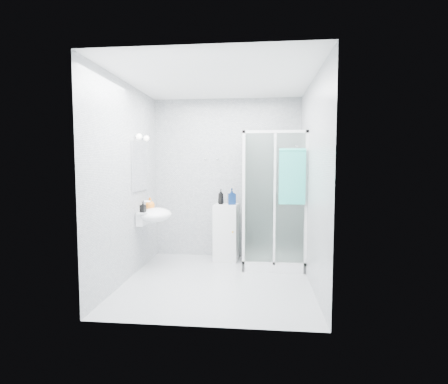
# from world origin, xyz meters

# --- Properties ---
(room) EXTENTS (2.40, 2.60, 2.60)m
(room) POSITION_xyz_m (0.00, 0.00, 1.30)
(room) COLOR #B9BEC0
(room) RESTS_ON ground
(shower_enclosure) EXTENTS (0.90, 0.95, 2.00)m
(shower_enclosure) POSITION_xyz_m (0.67, 0.77, 0.45)
(shower_enclosure) COLOR white
(shower_enclosure) RESTS_ON ground
(wall_basin) EXTENTS (0.46, 0.56, 0.35)m
(wall_basin) POSITION_xyz_m (-0.99, 0.45, 0.80)
(wall_basin) COLOR white
(wall_basin) RESTS_ON ground
(mirror) EXTENTS (0.02, 0.60, 0.70)m
(mirror) POSITION_xyz_m (-1.19, 0.45, 1.50)
(mirror) COLOR white
(mirror) RESTS_ON room
(vanity_lights) EXTENTS (0.10, 0.40, 0.08)m
(vanity_lights) POSITION_xyz_m (-1.14, 0.45, 1.92)
(vanity_lights) COLOR silver
(vanity_lights) RESTS_ON room
(wall_hooks) EXTENTS (0.23, 0.06, 0.03)m
(wall_hooks) POSITION_xyz_m (-0.25, 1.26, 1.62)
(wall_hooks) COLOR silver
(wall_hooks) RESTS_ON room
(storage_cabinet) EXTENTS (0.40, 0.41, 0.90)m
(storage_cabinet) POSITION_xyz_m (0.02, 1.02, 0.45)
(storage_cabinet) COLOR white
(storage_cabinet) RESTS_ON ground
(hand_towel) EXTENTS (0.36, 0.05, 0.76)m
(hand_towel) POSITION_xyz_m (0.98, 0.37, 1.39)
(hand_towel) COLOR #2EB1A0
(hand_towel) RESTS_ON shower_enclosure
(shampoo_bottle_a) EXTENTS (0.11, 0.11, 0.24)m
(shampoo_bottle_a) POSITION_xyz_m (-0.07, 1.03, 1.02)
(shampoo_bottle_a) COLOR black
(shampoo_bottle_a) RESTS_ON storage_cabinet
(shampoo_bottle_b) EXTENTS (0.14, 0.14, 0.26)m
(shampoo_bottle_b) POSITION_xyz_m (0.11, 1.01, 1.03)
(shampoo_bottle_b) COLOR navy
(shampoo_bottle_b) RESTS_ON storage_cabinet
(soap_dispenser_orange) EXTENTS (0.14, 0.14, 0.18)m
(soap_dispenser_orange) POSITION_xyz_m (-1.08, 0.56, 0.95)
(soap_dispenser_orange) COLOR orange
(soap_dispenser_orange) RESTS_ON wall_basin
(soap_dispenser_black) EXTENTS (0.08, 0.08, 0.15)m
(soap_dispenser_black) POSITION_xyz_m (-1.08, 0.26, 0.94)
(soap_dispenser_black) COLOR black
(soap_dispenser_black) RESTS_ON wall_basin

